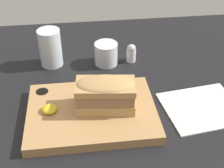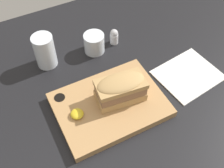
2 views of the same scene
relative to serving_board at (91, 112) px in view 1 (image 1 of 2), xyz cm
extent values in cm
cube|color=black|center=(-4.61, -2.06, -2.34)|extent=(162.87, 120.13, 2.00)
cube|color=tan|center=(0.10, -0.06, -0.01)|extent=(33.31, 24.64, 2.68)
cylinder|color=black|center=(-13.11, 8.81, 0.73)|extent=(3.45, 3.45, 1.34)
cube|color=tan|center=(3.78, 0.11, 2.75)|extent=(15.69, 9.46, 2.83)
cube|color=#936B4C|center=(3.78, 0.11, 5.69)|extent=(15.06, 9.08, 3.06)
cube|color=tan|center=(3.78, 0.11, 8.07)|extent=(15.69, 9.46, 1.70)
ellipsoid|color=tan|center=(3.78, 0.11, 8.78)|extent=(15.37, 9.27, 2.55)
ellipsoid|color=gold|center=(-10.68, 0.23, 2.12)|extent=(3.93, 3.93, 1.57)
cylinder|color=silver|center=(-11.12, 27.08, 4.77)|extent=(7.19, 7.19, 12.22)
cylinder|color=silver|center=(-11.12, 27.08, 1.61)|extent=(6.33, 6.33, 5.50)
cylinder|color=silver|center=(6.59, 25.41, 2.29)|extent=(7.52, 7.52, 7.26)
cylinder|color=#5B141E|center=(6.59, 25.41, 1.50)|extent=(6.77, 6.77, 5.29)
cube|color=white|center=(30.21, -0.46, -1.14)|extent=(22.54, 19.95, 0.40)
cylinder|color=white|center=(14.98, 25.81, 0.73)|extent=(3.12, 3.12, 4.15)
sphere|color=#B7B7BC|center=(14.98, 25.81, 3.36)|extent=(2.96, 2.96, 2.96)
camera|label=1|loc=(-2.09, -61.49, 54.53)|focal=50.00mm
camera|label=2|loc=(-21.99, -44.55, 72.61)|focal=45.00mm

